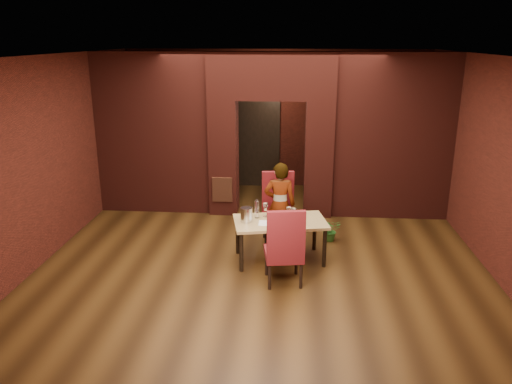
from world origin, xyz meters
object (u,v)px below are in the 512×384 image
(chair_near, at_px, (284,244))
(wine_glass_b, at_px, (289,213))
(dining_table, at_px, (280,240))
(person_seated, at_px, (280,205))
(wine_glass_c, at_px, (294,215))
(wine_bucket, at_px, (246,215))
(potted_plant, at_px, (330,230))
(water_bottle, at_px, (257,209))
(wine_glass_a, at_px, (265,210))
(chair_far, at_px, (279,209))

(chair_near, xyz_separation_m, wine_glass_b, (0.05, 0.82, 0.19))
(wine_glass_b, bearing_deg, chair_near, -93.64)
(dining_table, distance_m, person_seated, 0.73)
(wine_glass_c, height_order, wine_bucket, wine_bucket)
(wine_glass_c, height_order, potted_plant, wine_glass_c)
(water_bottle, relative_size, potted_plant, 0.78)
(dining_table, relative_size, wine_glass_c, 6.36)
(chair_near, bearing_deg, dining_table, -92.66)
(wine_glass_a, distance_m, wine_bucket, 0.38)
(dining_table, distance_m, wine_glass_b, 0.47)
(chair_near, relative_size, wine_glass_a, 5.28)
(chair_near, relative_size, person_seated, 0.80)
(wine_glass_a, height_order, wine_glass_c, wine_glass_c)
(chair_far, bearing_deg, dining_table, -93.71)
(wine_glass_c, relative_size, water_bottle, 0.74)
(chair_far, height_order, wine_glass_c, chair_far)
(chair_far, xyz_separation_m, potted_plant, (0.91, 0.17, -0.42))
(wine_glass_c, relative_size, wine_bucket, 0.99)
(chair_near, distance_m, wine_bucket, 0.92)
(dining_table, bearing_deg, potted_plant, 33.97)
(water_bottle, bearing_deg, wine_glass_b, -3.85)
(dining_table, distance_m, chair_near, 0.79)
(dining_table, relative_size, chair_near, 1.22)
(wine_bucket, distance_m, potted_plant, 1.79)
(dining_table, height_order, wine_glass_a, wine_glass_a)
(person_seated, bearing_deg, wine_glass_a, 61.75)
(dining_table, distance_m, wine_bucket, 0.70)
(wine_glass_a, bearing_deg, dining_table, -34.75)
(chair_far, height_order, wine_bucket, chair_far)
(chair_far, bearing_deg, wine_glass_b, -81.82)
(chair_far, bearing_deg, person_seated, -87.22)
(wine_glass_a, bearing_deg, person_seated, 64.00)
(wine_glass_b, bearing_deg, wine_glass_c, -56.03)
(person_seated, relative_size, wine_glass_a, 6.58)
(person_seated, distance_m, wine_glass_c, 0.70)
(wine_bucket, bearing_deg, wine_glass_c, 2.99)
(wine_glass_a, bearing_deg, wine_glass_c, -25.31)
(person_seated, relative_size, wine_bucket, 6.39)
(chair_far, xyz_separation_m, water_bottle, (-0.33, -0.60, 0.22))
(chair_far, xyz_separation_m, wine_glass_b, (0.18, -0.64, 0.16))
(dining_table, xyz_separation_m, wine_glass_c, (0.21, -0.05, 0.45))
(chair_near, height_order, wine_glass_c, chair_near)
(chair_far, bearing_deg, wine_glass_a, -117.49)
(potted_plant, bearing_deg, wine_glass_b, -132.31)
(chair_far, distance_m, potted_plant, 1.01)
(wine_bucket, bearing_deg, wine_glass_a, 41.78)
(chair_far, relative_size, wine_bucket, 5.33)
(wine_glass_b, bearing_deg, person_seated, 106.36)
(dining_table, relative_size, wine_bucket, 6.27)
(wine_glass_a, relative_size, water_bottle, 0.73)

